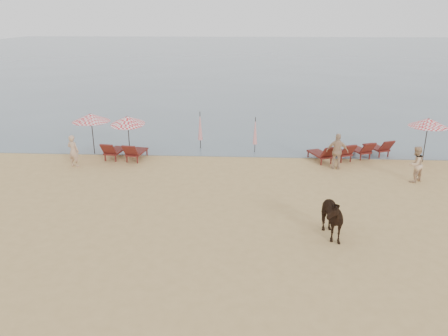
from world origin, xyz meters
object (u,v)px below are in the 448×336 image
object	(u,v)px
umbrella_open_right	(428,122)
umbrella_closed_left	(255,131)
lounger_cluster_right	(351,150)
beachgoer_left	(73,151)
umbrella_open_left_b	(128,120)
cow	(328,216)
beachgoer_right_b	(337,151)
umbrella_closed_right	(200,126)
beachgoer_right_a	(415,164)
lounger_cluster_left	(124,151)
umbrella_open_left_a	(91,118)

from	to	relation	value
umbrella_open_right	umbrella_closed_left	world-z (taller)	umbrella_open_right
lounger_cluster_right	beachgoer_left	size ratio (longest dim) A/B	2.82
umbrella_open_left_b	cow	world-z (taller)	umbrella_open_left_b
umbrella_open_left_b	beachgoer_right_b	size ratio (longest dim) A/B	1.29
umbrella_closed_right	umbrella_open_left_b	bearing A→B (deg)	-155.64
umbrella_open_left_b	beachgoer_left	distance (m)	3.28
lounger_cluster_right	beachgoer_left	world-z (taller)	beachgoer_left
umbrella_closed_left	beachgoer_left	xyz separation A→B (m)	(-9.36, -2.95, -0.43)
cow	beachgoer_right_a	xyz separation A→B (m)	(4.98, 5.68, 0.06)
beachgoer_right_b	lounger_cluster_left	bearing A→B (deg)	6.78
umbrella_open_left_a	beachgoer_right_a	xyz separation A→B (m)	(16.46, -3.41, -1.24)
lounger_cluster_right	beachgoer_right_a	bearing A→B (deg)	-79.38
umbrella_open_right	beachgoer_left	world-z (taller)	umbrella_open_right
umbrella_open_left_b	umbrella_closed_right	distance (m)	4.18
umbrella_open_left_b	umbrella_closed_right	bearing A→B (deg)	24.48
lounger_cluster_left	umbrella_open_right	bearing A→B (deg)	10.22
lounger_cluster_right	umbrella_open_right	bearing A→B (deg)	-27.64
umbrella_open_right	umbrella_closed_right	world-z (taller)	umbrella_open_right
beachgoer_left	beachgoer_right_a	world-z (taller)	beachgoer_right_a
umbrella_open_left_a	beachgoer_right_b	distance (m)	13.34
lounger_cluster_left	umbrella_open_left_a	size ratio (longest dim) A/B	0.95
umbrella_open_left_a	umbrella_closed_right	bearing A→B (deg)	38.29
beachgoer_right_b	beachgoer_right_a	bearing A→B (deg)	164.67
umbrella_open_right	umbrella_open_left_a	bearing A→B (deg)	-174.48
umbrella_closed_left	beachgoer_right_a	size ratio (longest dim) A/B	1.19
umbrella_open_right	beachgoer_left	bearing A→B (deg)	-167.77
umbrella_closed_left	beachgoer_right_b	xyz separation A→B (m)	(4.12, -2.57, -0.34)
lounger_cluster_left	beachgoer_right_a	size ratio (longest dim) A/B	1.29
lounger_cluster_left	beachgoer_left	size ratio (longest dim) A/B	1.33
umbrella_open_right	beachgoer_right_a	size ratio (longest dim) A/B	1.39
umbrella_open_right	umbrella_closed_left	bearing A→B (deg)	179.15
lounger_cluster_left	umbrella_open_left_b	size ratio (longest dim) A/B	0.94
lounger_cluster_right	beachgoer_right_b	world-z (taller)	beachgoer_right_b
beachgoer_left	lounger_cluster_right	bearing A→B (deg)	-155.24
umbrella_open_left_b	beachgoer_left	bearing A→B (deg)	-142.57
umbrella_open_left_a	cow	xyz separation A→B (m)	(11.48, -9.09, -1.30)
umbrella_closed_left	beachgoer_right_a	xyz separation A→B (m)	(7.41, -4.21, -0.40)
lounger_cluster_right	cow	size ratio (longest dim) A/B	2.48
cow	beachgoer_right_a	bearing A→B (deg)	36.81
umbrella_open_left_b	beachgoer_right_a	xyz separation A→B (m)	(14.35, -3.11, -1.19)
lounger_cluster_right	cow	bearing A→B (deg)	-129.63
lounger_cluster_left	umbrella_closed_right	world-z (taller)	umbrella_closed_right
lounger_cluster_left	lounger_cluster_right	bearing A→B (deg)	12.34
umbrella_open_left_a	beachgoer_right_b	bearing A→B (deg)	17.21
umbrella_closed_right	umbrella_open_right	bearing A→B (deg)	-8.43
umbrella_open_left_b	umbrella_closed_left	distance (m)	7.07
lounger_cluster_left	umbrella_closed_right	xyz separation A→B (m)	(3.90, 2.30, 0.87)
lounger_cluster_right	beachgoer_right_b	distance (m)	2.09
umbrella_open_left_a	umbrella_closed_left	xyz separation A→B (m)	(9.05, 0.80, -0.84)
lounger_cluster_right	umbrella_open_left_b	size ratio (longest dim) A/B	2.00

